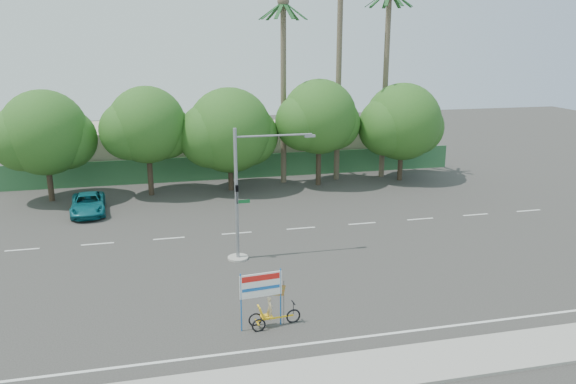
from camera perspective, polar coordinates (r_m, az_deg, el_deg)
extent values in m
plane|color=#33302D|center=(27.06, 1.46, -9.43)|extent=(120.00, 120.00, 0.00)
cube|color=gray|center=(20.76, 6.93, -17.72)|extent=(50.00, 2.40, 0.12)
cube|color=#336B3D|center=(46.84, -5.18, 2.56)|extent=(38.00, 0.08, 2.00)
cube|color=#C2B19A|center=(50.76, -17.21, 4.08)|extent=(12.00, 8.00, 4.00)
cube|color=#C2B19A|center=(52.63, 2.78, 4.92)|extent=(14.00, 8.00, 3.60)
cylinder|color=#473828|center=(43.53, -23.07, 1.41)|extent=(0.40, 0.40, 3.52)
sphere|color=#1A5218|center=(42.94, -23.52, 5.55)|extent=(6.00, 6.00, 6.00)
sphere|color=#1A5218|center=(43.10, -21.61, 5.03)|extent=(4.32, 4.32, 4.32)
sphere|color=#1A5218|center=(43.01, -25.30, 4.94)|extent=(4.56, 4.56, 4.56)
cylinder|color=#473828|center=(42.82, -13.84, 2.14)|extent=(0.40, 0.40, 3.74)
sphere|color=#1A5218|center=(42.20, -14.14, 6.64)|extent=(5.60, 5.60, 5.60)
sphere|color=#1A5218|center=(42.58, -12.38, 6.01)|extent=(4.03, 4.03, 4.03)
sphere|color=#1A5218|center=(42.04, -15.84, 6.02)|extent=(4.26, 4.26, 4.26)
cylinder|color=#473828|center=(43.18, -5.85, 2.33)|extent=(0.40, 0.40, 3.30)
sphere|color=#1A5218|center=(42.61, -5.96, 6.26)|extent=(6.40, 6.40, 6.40)
sphere|color=#1A5218|center=(43.19, -4.09, 5.72)|extent=(4.61, 4.61, 4.61)
sphere|color=#1A5218|center=(42.26, -7.85, 5.71)|extent=(4.86, 4.86, 4.86)
cylinder|color=#473828|center=(44.52, 3.12, 3.16)|extent=(0.40, 0.40, 3.87)
sphere|color=#1A5218|center=(43.91, 3.19, 7.65)|extent=(5.80, 5.80, 5.80)
sphere|color=#1A5218|center=(44.66, 4.69, 6.96)|extent=(4.18, 4.18, 4.18)
sphere|color=#1A5218|center=(43.37, 1.60, 7.10)|extent=(4.41, 4.41, 4.41)
cylinder|color=#473828|center=(46.98, 11.36, 3.25)|extent=(0.40, 0.40, 3.43)
sphere|color=#1A5218|center=(46.43, 11.56, 7.02)|extent=(6.20, 6.20, 6.20)
sphere|color=#1A5218|center=(47.38, 12.92, 6.43)|extent=(4.46, 4.46, 4.46)
sphere|color=#1A5218|center=(45.69, 10.07, 6.56)|extent=(4.71, 4.71, 4.71)
cylinder|color=#70604C|center=(45.63, 5.17, 11.75)|extent=(0.44, 0.44, 17.00)
cylinder|color=#70604C|center=(47.10, 9.85, 10.48)|extent=(0.44, 0.44, 15.00)
cylinder|color=#70604C|center=(44.55, -0.47, 9.78)|extent=(0.44, 0.44, 14.00)
sphere|color=#70604C|center=(44.41, -0.49, 18.81)|extent=(0.90, 0.90, 0.90)
cube|color=#1C4C21|center=(44.59, 0.76, 17.95)|extent=(1.91, 0.28, 1.36)
cube|color=#1C4C21|center=(45.13, 0.28, 17.92)|extent=(1.65, 1.44, 1.36)
cube|color=#1C4C21|center=(45.32, -0.54, 17.91)|extent=(0.61, 1.93, 1.36)
cube|color=#1C4C21|center=(45.07, -1.34, 17.92)|extent=(1.20, 1.80, 1.36)
cube|color=#1C4C21|center=(44.51, -1.75, 17.95)|extent=(1.89, 0.92, 1.36)
cube|color=#1C4C21|center=(43.88, -1.57, 17.98)|extent=(1.89, 0.92, 1.36)
cube|color=#1C4C21|center=(43.48, -0.87, 18.01)|extent=(1.20, 1.80, 1.36)
cube|color=#1C4C21|center=(43.51, 0.02, 18.01)|extent=(0.61, 1.93, 1.36)
cube|color=#1C4C21|center=(43.95, 0.66, 17.98)|extent=(1.65, 1.44, 1.36)
cylinder|color=gray|center=(30.20, -5.10, -6.66)|extent=(1.10, 1.10, 0.10)
cylinder|color=gray|center=(29.08, -5.26, -0.35)|extent=(0.18, 0.18, 7.00)
cylinder|color=gray|center=(28.74, -1.44, 5.76)|extent=(4.00, 0.10, 0.10)
cube|color=gray|center=(29.20, 2.23, 5.71)|extent=(0.55, 0.20, 0.12)
imported|color=black|center=(28.85, -5.21, -0.27)|extent=(0.16, 0.20, 1.00)
cube|color=#14662D|center=(29.23, -4.57, -0.97)|extent=(0.70, 0.04, 0.18)
torus|color=black|center=(23.70, 0.54, -12.50)|extent=(0.62, 0.13, 0.62)
torus|color=black|center=(23.51, -3.34, -12.81)|extent=(0.58, 0.12, 0.58)
torus|color=black|center=(23.08, -2.99, -13.39)|extent=(0.58, 0.12, 0.58)
cube|color=yellow|center=(23.46, -1.30, -12.66)|extent=(1.55, 0.21, 0.05)
cube|color=yellow|center=(23.29, -3.17, -13.06)|extent=(0.11, 0.55, 0.05)
cube|color=yellow|center=(23.30, -2.18, -12.52)|extent=(0.49, 0.43, 0.05)
cube|color=yellow|center=(23.12, -2.78, -12.04)|extent=(0.25, 0.40, 0.50)
cylinder|color=black|center=(23.53, 0.54, -11.71)|extent=(0.03, 0.03, 0.50)
cube|color=black|center=(23.42, 0.55, -11.17)|extent=(0.08, 0.41, 0.04)
imported|color=#CCB284|center=(23.18, -1.85, -11.71)|extent=(0.27, 0.38, 0.99)
cylinder|color=#175AAF|center=(22.70, -4.79, -11.15)|extent=(0.06, 0.06, 2.47)
cylinder|color=#175AAF|center=(23.11, -0.76, -10.59)|extent=(0.06, 0.06, 2.47)
cube|color=white|center=(22.61, -2.78, -9.42)|extent=(1.74, 0.22, 1.01)
cube|color=red|center=(22.45, -2.76, -8.71)|extent=(1.55, 0.17, 0.24)
cube|color=#175AAF|center=(22.64, -2.75, -9.77)|extent=(1.55, 0.17, 0.13)
cylinder|color=black|center=(23.27, -0.43, -11.16)|extent=(0.02, 0.02, 1.92)
cube|color=red|center=(22.92, -1.20, -9.94)|extent=(0.81, 0.10, 0.60)
imported|color=#0F606B|center=(39.75, -19.65, -1.15)|extent=(2.52, 4.85, 1.30)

